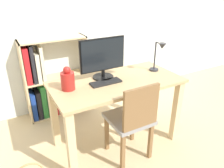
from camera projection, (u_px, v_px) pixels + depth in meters
The scene contains 9 objects.
ground_plane at pixel (116, 141), 2.51m from camera, with size 10.00×10.00×0.00m, color #CCB284.
wall_back at pixel (75, 12), 2.83m from camera, with size 8.00×0.05×2.60m.
desk at pixel (117, 94), 2.25m from camera, with size 1.32×0.66×0.75m.
monitor at pixel (103, 57), 2.17m from camera, with size 0.48×0.21×0.42m.
keyboard at pixel (106, 82), 2.14m from camera, with size 0.31×0.12×0.02m.
vase at pixel (68, 80), 1.98m from camera, with size 0.13×0.13×0.22m.
desk_lamp at pixel (159, 54), 2.32m from camera, with size 0.10×0.19×0.33m.
chair at pixel (132, 118), 2.08m from camera, with size 0.40×0.40×0.85m.
bookshelf at pixel (45, 84), 2.81m from camera, with size 0.81×0.28×1.04m.
Camera 1 is at (-1.01, -1.73, 1.65)m, focal length 35.00 mm.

